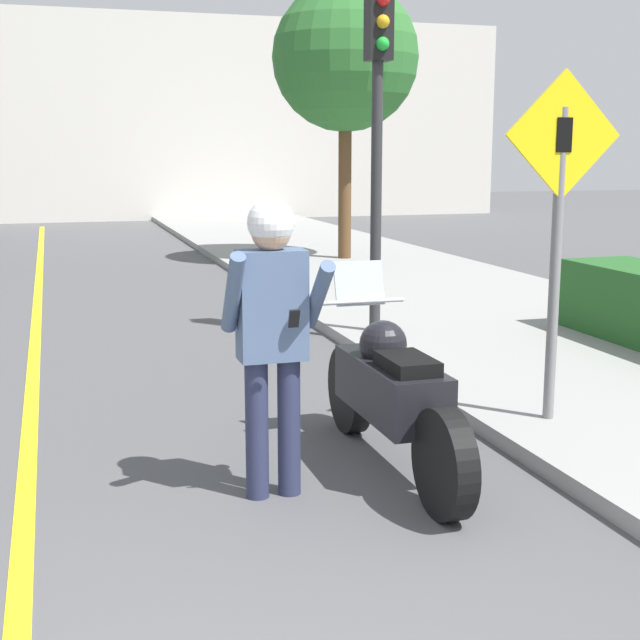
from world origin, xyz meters
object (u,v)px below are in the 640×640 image
object	(u,v)px
traffic_light	(378,95)
motorcycle	(391,394)
street_tree	(345,58)
person_biker	(272,316)
crossing_sign	(558,214)

from	to	relation	value
traffic_light	motorcycle	bearing A→B (deg)	-108.93
motorcycle	street_tree	world-z (taller)	street_tree
person_biker	street_tree	xyz separation A→B (m)	(3.99, 10.66, 2.59)
motorcycle	street_tree	xyz separation A→B (m)	(3.14, 10.41, 3.20)
person_biker	crossing_sign	size ratio (longest dim) A/B	0.72
motorcycle	traffic_light	world-z (taller)	traffic_light
crossing_sign	traffic_light	size ratio (longest dim) A/B	0.69
crossing_sign	street_tree	bearing A→B (deg)	80.22
person_biker	street_tree	world-z (taller)	street_tree
person_biker	crossing_sign	world-z (taller)	crossing_sign
person_biker	crossing_sign	xyz separation A→B (m)	(2.26, 0.59, 0.52)
person_biker	street_tree	distance (m)	11.68
traffic_light	street_tree	distance (m)	6.93
motorcycle	traffic_light	size ratio (longest dim) A/B	0.64
crossing_sign	street_tree	xyz separation A→B (m)	(1.74, 10.07, 2.08)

